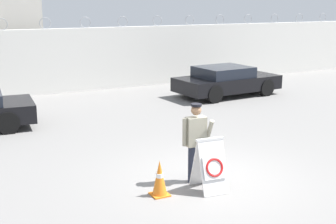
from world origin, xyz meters
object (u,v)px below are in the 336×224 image
Objects in this scene: barricade_sign at (210,165)px; traffic_cone_near at (160,178)px; parked_car_far_side at (226,81)px; security_guard at (196,139)px.

traffic_cone_near is (-1.04, 0.22, -0.18)m from barricade_sign.
parked_car_far_side reaches higher than barricade_sign.
traffic_cone_near is 10.35m from parked_car_far_side.
parked_car_far_side is (6.83, 7.78, 0.25)m from traffic_cone_near.
security_guard is at bearing 99.65° from barricade_sign.
traffic_cone_near is 0.17× the size of parked_car_far_side.
parked_car_far_side is (5.84, 7.47, -0.33)m from security_guard.
traffic_cone_near is (-1.00, -0.30, -0.58)m from security_guard.
security_guard is (-0.04, 0.52, 0.40)m from barricade_sign.
security_guard is at bearing -132.31° from parked_car_far_side.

